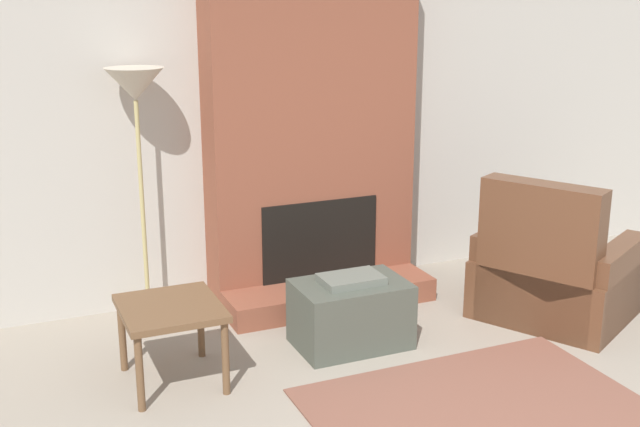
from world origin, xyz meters
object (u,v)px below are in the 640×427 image
object	(u,v)px
ottoman	(351,313)
side_table	(171,316)
floor_lamp_left	(136,96)
armchair	(552,277)

from	to	relation	value
ottoman	side_table	size ratio (longest dim) A/B	1.17
floor_lamp_left	side_table	bearing A→B (deg)	-93.39
ottoman	armchair	bearing A→B (deg)	-5.77
armchair	floor_lamp_left	xyz separation A→B (m)	(-2.63, 1.10, 1.28)
ottoman	side_table	distance (m)	1.21
armchair	side_table	bearing A→B (deg)	58.84
ottoman	armchair	world-z (taller)	armchair
ottoman	floor_lamp_left	size ratio (longest dim) A/B	0.41
side_table	floor_lamp_left	xyz separation A→B (m)	(0.06, 1.00, 1.16)
side_table	floor_lamp_left	size ratio (longest dim) A/B	0.35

